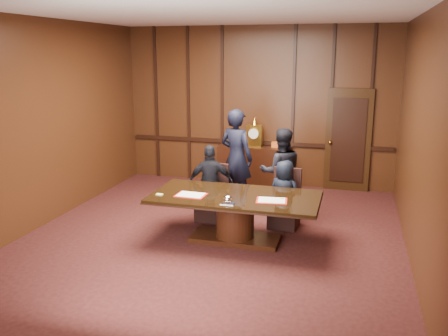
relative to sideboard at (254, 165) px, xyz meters
name	(u,v)px	position (x,y,z in m)	size (l,w,h in m)	color
room	(217,132)	(0.07, -3.12, 1.24)	(7.00, 7.04, 3.50)	black
sideboard	(254,165)	(0.00, 0.00, 0.00)	(1.60, 0.45, 1.54)	black
conference_table	(235,210)	(0.39, -3.24, 0.02)	(2.62, 1.32, 0.76)	black
folder_left	(191,195)	(-0.27, -3.45, 0.28)	(0.47, 0.35, 0.02)	#AD1D10
folder_right	(272,201)	(0.99, -3.39, 0.28)	(0.50, 0.39, 0.02)	#AD1D10
inkstand	(228,200)	(0.39, -3.69, 0.33)	(0.20, 0.14, 0.12)	white
notepad	(159,194)	(-0.76, -3.55, 0.28)	(0.10, 0.07, 0.01)	#E0D76D
chair_left	(212,203)	(-0.26, -2.36, -0.19)	(0.52, 0.52, 0.99)	black
chair_right	(284,210)	(1.04, -2.36, -0.19)	(0.51, 0.51, 0.99)	black
signatory_left	(211,183)	(-0.26, -2.44, 0.20)	(0.80, 0.33, 1.37)	black
signatory_right	(284,194)	(1.04, -2.44, 0.10)	(0.58, 0.37, 1.18)	black
witness_left	(236,158)	(-0.05, -1.44, 0.46)	(0.69, 0.45, 1.89)	black
witness_right	(281,172)	(0.87, -1.75, 0.32)	(0.78, 0.61, 1.61)	black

